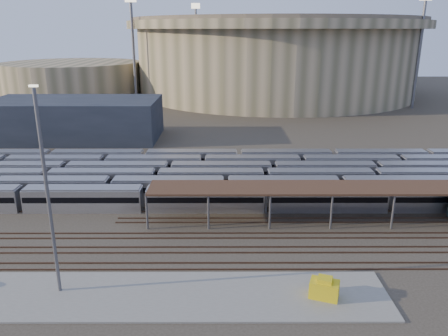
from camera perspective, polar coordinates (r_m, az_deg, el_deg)
ground at (r=60.90m, az=-2.61°, el=-8.46°), size 420.00×420.00×0.00m
apron at (r=48.38m, az=-9.55°, el=-16.10°), size 50.00×9.00×0.20m
subway_trains at (r=77.33m, az=-1.94°, el=-1.21°), size 131.44×23.90×3.60m
inspection_shed at (r=65.49m, az=17.11°, el=-2.61°), size 60.30×6.00×5.30m
empty_tracks at (r=56.42m, az=-2.83°, el=-10.61°), size 170.00×9.62×0.18m
stadium at (r=196.19m, az=6.62°, el=14.52°), size 124.00×124.00×32.50m
secondary_arena at (r=195.97m, az=-19.13°, el=10.90°), size 56.00×56.00×14.00m
service_building at (r=117.94m, az=-18.84°, el=6.06°), size 42.00×20.00×10.00m
floodlight_0 at (r=167.95m, az=-11.75°, el=15.20°), size 4.00×1.00×38.40m
floodlight_2 at (r=168.80m, az=24.16°, el=14.08°), size 4.00×1.00×38.40m
floodlight_3 at (r=215.10m, az=-3.64°, el=15.97°), size 4.00×1.00×38.40m
yard_light_pole at (r=46.79m, az=-22.05°, el=-3.22°), size 0.80×0.36×21.73m
yellow_equipment at (r=48.00m, az=12.96°, el=-15.18°), size 3.38×2.72×1.83m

